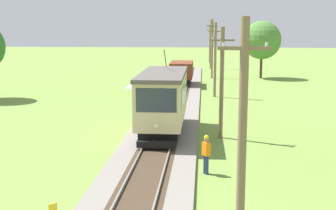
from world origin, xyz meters
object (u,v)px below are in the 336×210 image
object	(u,v)px
track_worker	(206,153)
utility_pole_distant	(211,44)
utility_pole_far	(212,48)
tree_left_far	(262,40)
utility_pole_foreground	(242,142)
utility_pole_mid	(215,59)
utility_pole_horizon	(210,44)
freight_car	(182,72)
red_tram	(163,99)
utility_pole_near_tram	(222,82)
gravel_pile	(136,84)

from	to	relation	value
track_worker	utility_pole_distant	bearing A→B (deg)	57.21
utility_pole_distant	track_worker	bearing A→B (deg)	-90.99
utility_pole_far	tree_left_far	world-z (taller)	utility_pole_far
utility_pole_foreground	tree_left_far	world-z (taller)	tree_left_far
utility_pole_far	track_worker	size ratio (longest dim) A/B	4.12
utility_pole_foreground	track_worker	distance (m)	8.14
utility_pole_far	tree_left_far	distance (m)	6.27
utility_pole_mid	tree_left_far	world-z (taller)	tree_left_far
tree_left_far	utility_pole_distant	bearing A→B (deg)	115.76
utility_pole_horizon	track_worker	bearing A→B (deg)	-90.81
utility_pole_far	utility_pole_horizon	bearing A→B (deg)	90.00
freight_car	utility_pole_distant	size ratio (longest dim) A/B	0.69
utility_pole_foreground	utility_pole_horizon	size ratio (longest dim) A/B	1.02
utility_pole_foreground	utility_pole_mid	xyz separation A→B (m)	(-0.00, 30.17, 0.04)
red_tram	utility_pole_mid	distance (m)	15.68
utility_pole_foreground	utility_pole_mid	distance (m)	30.17
utility_pole_near_tram	utility_pole_horizon	world-z (taller)	utility_pole_horizon
utility_pole_foreground	utility_pole_mid	world-z (taller)	utility_pole_mid
utility_pole_distant	track_worker	distance (m)	51.37
utility_pole_mid	track_worker	size ratio (longest dim) A/B	3.85
utility_pole_far	utility_pole_mid	bearing A→B (deg)	-90.00
red_tram	utility_pole_horizon	xyz separation A→B (m)	(3.45, 55.58, 1.22)
utility_pole_mid	utility_pole_horizon	size ratio (longest dim) A/B	1.04
utility_pole_mid	utility_pole_far	bearing A→B (deg)	90.00
utility_pole_foreground	utility_pole_distant	distance (m)	58.97
freight_car	utility_pole_far	bearing A→B (deg)	66.42
utility_pole_mid	gravel_pile	distance (m)	10.47
red_tram	utility_pole_near_tram	size ratio (longest dim) A/B	1.31
tree_left_far	utility_pole_near_tram	bearing A→B (deg)	-100.98
utility_pole_mid	track_worker	bearing A→B (deg)	-92.26
utility_pole_mid	utility_pole_foreground	bearing A→B (deg)	-90.00
freight_car	tree_left_far	bearing A→B (deg)	40.63
red_tram	gravel_pile	xyz separation A→B (m)	(-4.77, 20.93, -1.75)
utility_pole_near_tram	freight_car	bearing A→B (deg)	98.33
utility_pole_foreground	utility_pole_near_tram	world-z (taller)	utility_pole_foreground
utility_pole_near_tram	utility_pole_distant	bearing A→B (deg)	90.00
utility_pole_near_tram	track_worker	distance (m)	7.11
utility_pole_distant	gravel_pile	distance (m)	24.75
red_tram	track_worker	size ratio (longest dim) A/B	4.79
utility_pole_foreground	utility_pole_distant	xyz separation A→B (m)	(0.00, 58.97, 0.36)
freight_car	utility_pole_near_tram	world-z (taller)	utility_pole_near_tram
utility_pole_mid	red_tram	bearing A→B (deg)	-102.75
freight_car	utility_pole_foreground	bearing A→B (deg)	-84.80
utility_pole_far	utility_pole_distant	size ratio (longest dim) A/B	0.98
utility_pole_far	utility_pole_near_tram	bearing A→B (deg)	-90.00
red_tram	freight_car	bearing A→B (deg)	90.01
utility_pole_mid	utility_pole_far	xyz separation A→B (m)	(0.00, 15.65, 0.24)
utility_pole_far	freight_car	bearing A→B (deg)	-113.58
track_worker	utility_pole_near_tram	bearing A→B (deg)	50.61
utility_pole_foreground	gravel_pile	bearing A→B (deg)	102.91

